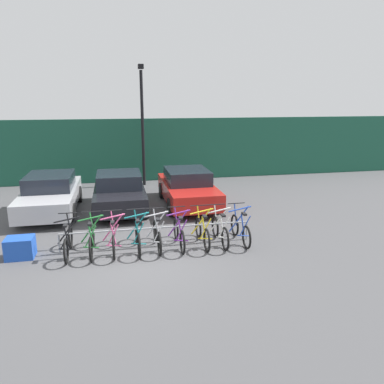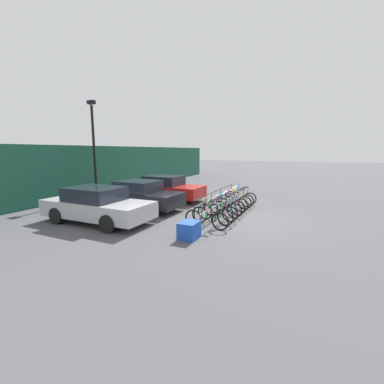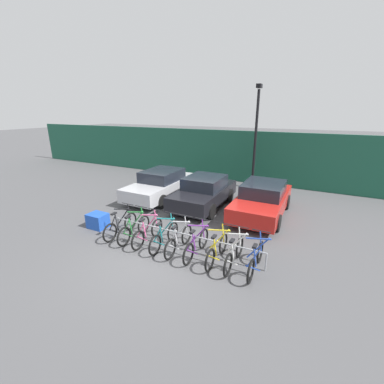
# 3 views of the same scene
# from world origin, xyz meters

# --- Properties ---
(ground_plane) EXTENTS (120.00, 120.00, 0.00)m
(ground_plane) POSITION_xyz_m (0.00, 0.00, 0.00)
(ground_plane) COLOR #4C4C4F
(hoarding_wall) EXTENTS (36.00, 0.16, 3.09)m
(hoarding_wall) POSITION_xyz_m (0.00, 9.50, 1.55)
(hoarding_wall) COLOR #19513D
(hoarding_wall) RESTS_ON ground
(bike_rack) EXTENTS (5.32, 0.04, 0.57)m
(bike_rack) POSITION_xyz_m (0.54, 0.68, 0.50)
(bike_rack) COLOR gray
(bike_rack) RESTS_ON ground
(bicycle_black) EXTENTS (0.68, 1.71, 1.05)m
(bicycle_black) POSITION_xyz_m (-1.85, 0.53, 0.38)
(bicycle_black) COLOR black
(bicycle_black) RESTS_ON ground
(bicycle_green) EXTENTS (0.68, 1.71, 1.05)m
(bicycle_green) POSITION_xyz_m (-1.24, 0.53, 0.38)
(bicycle_green) COLOR black
(bicycle_green) RESTS_ON ground
(bicycle_pink) EXTENTS (0.68, 1.71, 1.05)m
(bicycle_pink) POSITION_xyz_m (-0.67, 0.53, 0.38)
(bicycle_pink) COLOR black
(bicycle_pink) RESTS_ON ground
(bicycle_teal) EXTENTS (0.68, 1.71, 1.05)m
(bicycle_teal) POSITION_xyz_m (-0.02, 0.53, 0.38)
(bicycle_teal) COLOR black
(bicycle_teal) RESTS_ON ground
(bicycle_silver) EXTENTS (0.68, 1.71, 1.05)m
(bicycle_silver) POSITION_xyz_m (0.51, 0.53, 0.38)
(bicycle_silver) COLOR black
(bicycle_silver) RESTS_ON ground
(bicycle_purple) EXTENTS (0.68, 1.71, 1.05)m
(bicycle_purple) POSITION_xyz_m (1.13, 0.53, 0.38)
(bicycle_purple) COLOR black
(bicycle_purple) RESTS_ON ground
(bicycle_yellow) EXTENTS (0.68, 1.71, 1.05)m
(bicycle_yellow) POSITION_xyz_m (1.79, 0.53, 0.38)
(bicycle_yellow) COLOR black
(bicycle_yellow) RESTS_ON ground
(bicycle_white) EXTENTS (0.68, 1.71, 1.05)m
(bicycle_white) POSITION_xyz_m (2.31, 0.53, 0.38)
(bicycle_white) COLOR black
(bicycle_white) RESTS_ON ground
(bicycle_blue) EXTENTS (0.68, 1.71, 1.05)m
(bicycle_blue) POSITION_xyz_m (2.93, 0.53, 0.38)
(bicycle_blue) COLOR black
(bicycle_blue) RESTS_ON ground
(car_silver) EXTENTS (1.91, 4.44, 1.40)m
(car_silver) POSITION_xyz_m (-2.88, 4.72, 0.69)
(car_silver) COLOR #B7B7BC
(car_silver) RESTS_ON ground
(car_black) EXTENTS (1.91, 3.96, 1.40)m
(car_black) POSITION_xyz_m (-0.43, 4.50, 0.69)
(car_black) COLOR black
(car_black) RESTS_ON ground
(car_red) EXTENTS (1.91, 4.32, 1.40)m
(car_red) POSITION_xyz_m (2.18, 4.67, 0.69)
(car_red) COLOR red
(car_red) RESTS_ON ground
(lamp_post) EXTENTS (0.24, 0.44, 5.54)m
(lamp_post) POSITION_xyz_m (0.80, 8.50, 3.12)
(lamp_post) COLOR black
(lamp_post) RESTS_ON ground
(cargo_crate) EXTENTS (0.70, 0.56, 0.55)m
(cargo_crate) POSITION_xyz_m (-3.07, 0.63, 0.28)
(cargo_crate) COLOR blue
(cargo_crate) RESTS_ON ground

